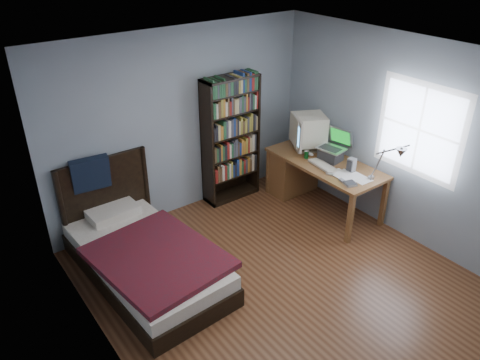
{
  "coord_description": "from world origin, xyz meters",
  "views": [
    {
      "loc": [
        -2.8,
        -2.96,
        3.54
      ],
      "look_at": [
        0.08,
        0.92,
        0.9
      ],
      "focal_mm": 35.0,
      "sensor_mm": 36.0,
      "label": 1
    }
  ],
  "objects_px": {
    "desk": "(300,169)",
    "speaker": "(352,165)",
    "crt_monitor": "(308,130)",
    "soda_can": "(306,155)",
    "bed": "(142,254)",
    "bookshelf": "(231,140)",
    "desk_lamp": "(396,155)",
    "keyboard": "(323,165)",
    "laptop": "(332,152)"
  },
  "relations": [
    {
      "from": "desk",
      "to": "laptop",
      "type": "xyz_separation_m",
      "value": [
        0.1,
        -0.47,
        0.43
      ]
    },
    {
      "from": "desk",
      "to": "bed",
      "type": "distance_m",
      "value": 2.68
    },
    {
      "from": "laptop",
      "to": "desk_lamp",
      "type": "height_order",
      "value": "desk_lamp"
    },
    {
      "from": "laptop",
      "to": "bookshelf",
      "type": "distance_m",
      "value": 1.4
    },
    {
      "from": "laptop",
      "to": "bed",
      "type": "xyz_separation_m",
      "value": [
        -2.77,
        0.23,
        -0.6
      ]
    },
    {
      "from": "bookshelf",
      "to": "bed",
      "type": "relative_size",
      "value": 0.81
    },
    {
      "from": "desk",
      "to": "keyboard",
      "type": "height_order",
      "value": "keyboard"
    },
    {
      "from": "keyboard",
      "to": "speaker",
      "type": "relative_size",
      "value": 2.39
    },
    {
      "from": "crt_monitor",
      "to": "desk_lamp",
      "type": "relative_size",
      "value": 0.97
    },
    {
      "from": "keyboard",
      "to": "bookshelf",
      "type": "height_order",
      "value": "bookshelf"
    },
    {
      "from": "desk_lamp",
      "to": "bookshelf",
      "type": "bearing_deg",
      "value": 111.07
    },
    {
      "from": "bed",
      "to": "speaker",
      "type": "bearing_deg",
      "value": -12.68
    },
    {
      "from": "desk_lamp",
      "to": "keyboard",
      "type": "xyz_separation_m",
      "value": [
        -0.11,
        0.99,
        -0.5
      ]
    },
    {
      "from": "desk",
      "to": "keyboard",
      "type": "bearing_deg",
      "value": -103.73
    },
    {
      "from": "speaker",
      "to": "bookshelf",
      "type": "bearing_deg",
      "value": 115.33
    },
    {
      "from": "keyboard",
      "to": "soda_can",
      "type": "relative_size",
      "value": 4.01
    },
    {
      "from": "crt_monitor",
      "to": "speaker",
      "type": "distance_m",
      "value": 0.85
    },
    {
      "from": "keyboard",
      "to": "soda_can",
      "type": "distance_m",
      "value": 0.32
    },
    {
      "from": "keyboard",
      "to": "bookshelf",
      "type": "relative_size",
      "value": 0.24
    },
    {
      "from": "crt_monitor",
      "to": "bookshelf",
      "type": "height_order",
      "value": "bookshelf"
    },
    {
      "from": "desk",
      "to": "speaker",
      "type": "distance_m",
      "value": 0.95
    },
    {
      "from": "laptop",
      "to": "bookshelf",
      "type": "relative_size",
      "value": 0.24
    },
    {
      "from": "desk",
      "to": "bookshelf",
      "type": "relative_size",
      "value": 0.93
    },
    {
      "from": "speaker",
      "to": "soda_can",
      "type": "bearing_deg",
      "value": 100.61
    },
    {
      "from": "desk",
      "to": "desk_lamp",
      "type": "relative_size",
      "value": 2.62
    },
    {
      "from": "desk_lamp",
      "to": "soda_can",
      "type": "distance_m",
      "value": 1.39
    },
    {
      "from": "laptop",
      "to": "bed",
      "type": "height_order",
      "value": "bed"
    },
    {
      "from": "desk_lamp",
      "to": "bed",
      "type": "relative_size",
      "value": 0.29
    },
    {
      "from": "desk",
      "to": "bookshelf",
      "type": "distance_m",
      "value": 1.12
    },
    {
      "from": "speaker",
      "to": "soda_can",
      "type": "xyz_separation_m",
      "value": [
        -0.2,
        0.63,
        -0.04
      ]
    },
    {
      "from": "laptop",
      "to": "keyboard",
      "type": "relative_size",
      "value": 0.99
    },
    {
      "from": "desk",
      "to": "bookshelf",
      "type": "bearing_deg",
      "value": 145.87
    },
    {
      "from": "desk",
      "to": "soda_can",
      "type": "bearing_deg",
      "value": -119.5
    },
    {
      "from": "crt_monitor",
      "to": "keyboard",
      "type": "xyz_separation_m",
      "value": [
        -0.19,
        -0.52,
        -0.28
      ]
    },
    {
      "from": "speaker",
      "to": "bed",
      "type": "xyz_separation_m",
      "value": [
        -2.73,
        0.61,
        -0.57
      ]
    },
    {
      "from": "desk_lamp",
      "to": "soda_can",
      "type": "bearing_deg",
      "value": 94.91
    },
    {
      "from": "bookshelf",
      "to": "keyboard",
      "type": "bearing_deg",
      "value": -58.0
    },
    {
      "from": "bookshelf",
      "to": "soda_can",
      "type": "bearing_deg",
      "value": -48.79
    },
    {
      "from": "speaker",
      "to": "bed",
      "type": "distance_m",
      "value": 2.85
    },
    {
      "from": "crt_monitor",
      "to": "desk_lamp",
      "type": "xyz_separation_m",
      "value": [
        -0.08,
        -1.51,
        0.22
      ]
    },
    {
      "from": "laptop",
      "to": "soda_can",
      "type": "distance_m",
      "value": 0.34
    },
    {
      "from": "desk_lamp",
      "to": "bookshelf",
      "type": "distance_m",
      "value": 2.28
    },
    {
      "from": "bookshelf",
      "to": "bed",
      "type": "distance_m",
      "value": 2.11
    },
    {
      "from": "soda_can",
      "to": "laptop",
      "type": "bearing_deg",
      "value": -45.45
    },
    {
      "from": "speaker",
      "to": "soda_can",
      "type": "height_order",
      "value": "speaker"
    },
    {
      "from": "desk",
      "to": "crt_monitor",
      "type": "distance_m",
      "value": 0.61
    },
    {
      "from": "crt_monitor",
      "to": "soda_can",
      "type": "relative_size",
      "value": 5.74
    },
    {
      "from": "soda_can",
      "to": "crt_monitor",
      "type": "bearing_deg",
      "value": 46.52
    },
    {
      "from": "soda_can",
      "to": "bed",
      "type": "distance_m",
      "value": 2.59
    },
    {
      "from": "bed",
      "to": "desk_lamp",
      "type": "bearing_deg",
      "value": -26.08
    }
  ]
}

